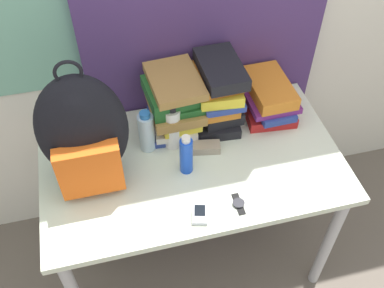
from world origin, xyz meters
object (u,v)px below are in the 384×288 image
(backpack, at_px, (84,134))
(wristwatch, at_px, (239,204))
(sunscreen_bottle, at_px, (186,155))
(book_stack_left, at_px, (174,103))
(book_stack_right, at_px, (268,97))
(sunglasses_case, at_px, (202,147))
(water_bottle, at_px, (147,132))
(book_stack_center, at_px, (217,94))
(sports_bottle, at_px, (172,127))
(cell_phone, at_px, (200,212))

(backpack, relative_size, wristwatch, 5.64)
(sunscreen_bottle, bearing_deg, book_stack_left, 88.04)
(backpack, bearing_deg, wristwatch, -27.83)
(book_stack_right, bearing_deg, sunscreen_bottle, -149.96)
(sunscreen_bottle, relative_size, sunglasses_case, 1.21)
(sunglasses_case, bearing_deg, water_bottle, 161.48)
(book_stack_left, distance_m, water_bottle, 0.17)
(book_stack_right, xyz_separation_m, wristwatch, (-0.28, -0.46, -0.08))
(book_stack_right, distance_m, water_bottle, 0.57)
(book_stack_right, xyz_separation_m, sunscreen_bottle, (-0.43, -0.25, 0.01))
(book_stack_center, xyz_separation_m, book_stack_right, (0.24, 0.00, -0.07))
(book_stack_left, xyz_separation_m, sunglasses_case, (0.08, -0.16, -0.12))
(sunscreen_bottle, bearing_deg, wristwatch, -54.54)
(book_stack_right, height_order, wristwatch, book_stack_right)
(water_bottle, height_order, wristwatch, water_bottle)
(backpack, relative_size, book_stack_center, 1.81)
(backpack, height_order, book_stack_center, backpack)
(book_stack_center, height_order, book_stack_right, book_stack_center)
(water_bottle, xyz_separation_m, wristwatch, (0.28, -0.37, -0.09))
(book_stack_center, distance_m, sunglasses_case, 0.24)
(sports_bottle, bearing_deg, cell_phone, -86.49)
(backpack, bearing_deg, cell_phone, -36.98)
(sunscreen_bottle, bearing_deg, sports_bottle, 98.56)
(water_bottle, bearing_deg, book_stack_center, 15.70)
(book_stack_center, bearing_deg, book_stack_left, -179.71)
(cell_phone, height_order, wristwatch, cell_phone)
(book_stack_center, xyz_separation_m, sports_bottle, (-0.22, -0.10, -0.05))
(book_stack_center, bearing_deg, wristwatch, -95.26)
(water_bottle, relative_size, sunglasses_case, 1.27)
(book_stack_right, distance_m, cell_phone, 0.64)
(sunscreen_bottle, relative_size, wristwatch, 1.92)
(sports_bottle, height_order, cell_phone, sports_bottle)
(book_stack_left, xyz_separation_m, book_stack_center, (0.19, 0.00, 0.01))
(book_stack_left, xyz_separation_m, wristwatch, (0.14, -0.46, -0.14))
(book_stack_left, relative_size, book_stack_right, 0.96)
(book_stack_center, height_order, cell_phone, book_stack_center)
(book_stack_center, bearing_deg, sports_bottle, -155.61)
(sunscreen_bottle, distance_m, sunglasses_case, 0.14)
(book_stack_center, xyz_separation_m, cell_phone, (-0.19, -0.46, -0.15))
(book_stack_center, relative_size, sunscreen_bottle, 1.62)
(backpack, height_order, sports_bottle, backpack)
(water_bottle, bearing_deg, backpack, -157.61)
(backpack, xyz_separation_m, book_stack_right, (0.80, 0.19, -0.16))
(sports_bottle, distance_m, wristwatch, 0.42)
(book_stack_right, relative_size, sports_bottle, 1.36)
(book_stack_center, xyz_separation_m, wristwatch, (-0.04, -0.46, -0.15))
(backpack, distance_m, cell_phone, 0.51)
(book_stack_center, distance_m, water_bottle, 0.34)
(water_bottle, bearing_deg, book_stack_right, 9.42)
(book_stack_left, height_order, sunscreen_bottle, book_stack_left)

